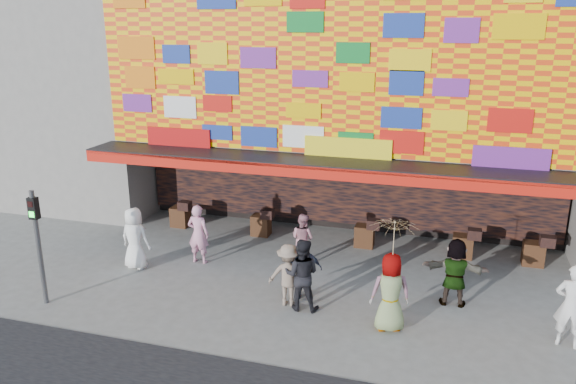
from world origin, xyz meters
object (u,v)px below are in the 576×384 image
at_px(ped_b, 198,234).
at_px(ped_f, 455,272).
at_px(ped_d, 289,275).
at_px(ped_h, 572,306).
at_px(ped_i, 303,238).
at_px(ped_c, 302,275).
at_px(ped_a, 135,238).
at_px(ped_g, 390,292).
at_px(ped_e, 304,269).
at_px(signal_left, 37,235).
at_px(parasol, 393,241).

distance_m(ped_b, ped_f, 7.33).
relative_size(ped_d, ped_h, 0.84).
xyz_separation_m(ped_f, ped_i, (-4.35, 1.46, -0.13)).
distance_m(ped_c, ped_d, 0.40).
bearing_deg(ped_f, ped_a, 1.12).
bearing_deg(ped_g, ped_f, -147.44).
relative_size(ped_c, ped_f, 1.05).
relative_size(ped_e, ped_h, 0.81).
distance_m(signal_left, ped_c, 6.61).
bearing_deg(ped_b, ped_e, 160.73).
distance_m(ped_a, ped_h, 11.39).
xyz_separation_m(ped_e, ped_f, (3.72, 0.71, 0.10)).
bearing_deg(ped_f, ped_d, 15.73).
bearing_deg(ped_f, ped_c, 18.96).
distance_m(ped_c, ped_g, 2.25).
bearing_deg(ped_h, ped_a, 5.75).
bearing_deg(ped_f, parasol, 49.12).
relative_size(ped_c, ped_g, 0.98).
distance_m(ped_f, parasol, 2.56).
bearing_deg(ped_d, ped_g, 164.82).
bearing_deg(ped_e, ped_f, 168.07).
xyz_separation_m(ped_c, ped_d, (-0.37, 0.12, -0.11)).
bearing_deg(ped_f, ped_b, -5.31).
distance_m(ped_f, ped_i, 4.59).
bearing_deg(ped_e, ped_i, -96.56).
bearing_deg(signal_left, parasol, 8.03).
bearing_deg(ped_b, ped_h, 169.82).
relative_size(ped_f, parasol, 0.90).
distance_m(ped_d, ped_f, 4.17).
bearing_deg(ped_a, ped_h, 178.96).
bearing_deg(ped_g, ped_b, -38.28).
relative_size(ped_a, parasol, 0.93).
xyz_separation_m(ped_a, ped_i, (4.55, 1.77, -0.15)).
bearing_deg(ped_b, ped_a, 29.13).
bearing_deg(ped_b, ped_c, 153.32).
bearing_deg(parasol, ped_d, 169.31).
xyz_separation_m(signal_left, ped_d, (5.98, 1.70, -1.05)).
bearing_deg(ped_i, ped_e, 129.18).
height_order(signal_left, ped_i, signal_left).
relative_size(ped_a, ped_b, 1.02).
height_order(ped_b, ped_i, ped_b).
xyz_separation_m(ped_d, parasol, (2.59, -0.49, 1.39)).
bearing_deg(ped_g, ped_e, -40.21).
height_order(ped_e, ped_i, ped_e).
height_order(ped_d, ped_h, ped_h).
height_order(ped_b, ped_f, ped_b).
bearing_deg(ped_f, signal_left, 15.28).
xyz_separation_m(signal_left, ped_f, (9.97, 2.89, -0.98)).
bearing_deg(ped_d, ped_e, -124.39).
bearing_deg(ped_e, ped_d, 37.39).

